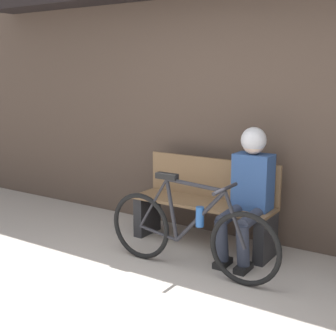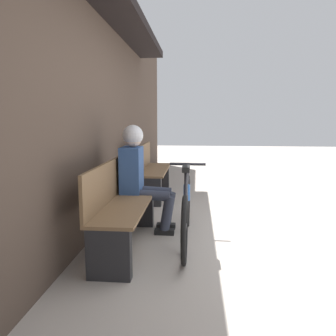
# 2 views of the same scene
# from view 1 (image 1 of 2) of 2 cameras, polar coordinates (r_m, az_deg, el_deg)

# --- Properties ---
(ground_plane) EXTENTS (24.00, 24.00, 0.00)m
(ground_plane) POSITION_cam_1_polar(r_m,az_deg,el_deg) (3.28, -9.82, -19.54)
(ground_plane) COLOR #ADA399
(storefront_wall) EXTENTS (12.00, 0.56, 3.20)m
(storefront_wall) POSITION_cam_1_polar(r_m,az_deg,el_deg) (4.75, 9.08, 11.18)
(storefront_wall) COLOR #4C3D33
(storefront_wall) RESTS_ON ground_plane
(park_bench_near) EXTENTS (1.42, 0.42, 0.85)m
(park_bench_near) POSITION_cam_1_polar(r_m,az_deg,el_deg) (4.63, 4.50, -4.70)
(park_bench_near) COLOR brown
(park_bench_near) RESTS_ON ground_plane
(bicycle) EXTENTS (1.65, 0.40, 0.84)m
(bicycle) POSITION_cam_1_polar(r_m,az_deg,el_deg) (4.02, 2.59, -7.86)
(bicycle) COLOR black
(bicycle) RESTS_ON ground_plane
(person_seated) EXTENTS (0.34, 0.60, 1.21)m
(person_seated) POSITION_cam_1_polar(r_m,az_deg,el_deg) (4.25, 9.83, -2.04)
(person_seated) COLOR #2D3342
(person_seated) RESTS_ON ground_plane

